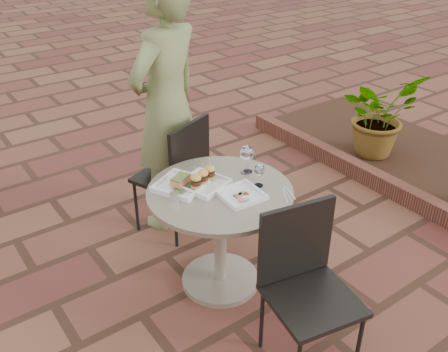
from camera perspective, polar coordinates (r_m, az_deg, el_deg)
ground at (r=3.61m, az=2.61°, el=-10.10°), size 60.00×60.00×0.00m
cafe_table at (r=3.18m, az=-0.44°, el=-5.42°), size 0.90×0.90×0.73m
chair_far at (r=3.67m, az=-5.17°, el=0.90°), size 0.57×0.57×0.93m
chair_near at (r=2.73m, az=9.16°, el=-11.09°), size 0.52×0.52×0.93m
diner at (r=3.66m, az=-6.57°, el=7.80°), size 0.81×0.67×1.91m
plate_salmon at (r=3.07m, az=-4.95°, el=-0.94°), size 0.37×0.37×0.08m
plate_sliders at (r=3.07m, az=-2.40°, el=-0.52°), size 0.33×0.33×0.17m
plate_tuna at (r=2.97m, az=1.96°, el=-2.14°), size 0.25×0.25×0.03m
wine_glass_right at (r=3.04m, az=4.06°, el=0.65°), size 0.07×0.07×0.15m
wine_glass_mid at (r=3.17m, az=2.56°, el=2.58°), size 0.08×0.08×0.19m
wine_glass_far at (r=3.18m, az=2.77°, el=2.41°), size 0.07×0.07×0.17m
steel_ramekin at (r=2.95m, az=-5.64°, el=-2.36°), size 0.08×0.08×0.05m
cutlery_set at (r=3.02m, az=7.29°, el=-2.09°), size 0.15×0.19×0.00m
planter_curb at (r=4.72m, az=15.79°, el=0.24°), size 0.12×3.00×0.15m
mulch_bed at (r=5.26m, az=20.63°, el=2.02°), size 1.30×3.00×0.06m
potted_plant_a at (r=5.01m, az=17.26°, el=6.75°), size 0.75×0.65×0.81m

